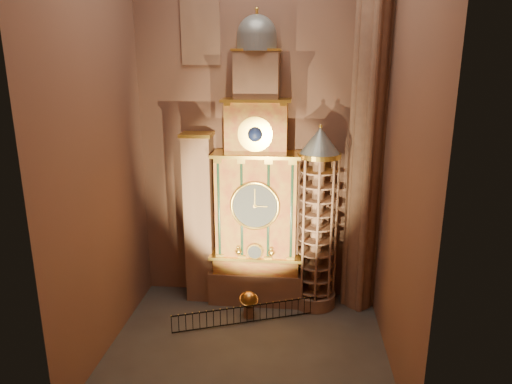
# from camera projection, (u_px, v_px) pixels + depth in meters

# --- Properties ---
(floor) EXTENTS (14.00, 14.00, 0.00)m
(floor) POSITION_uv_depth(u_px,v_px,m) (247.00, 346.00, 23.31)
(floor) COLOR #383330
(floor) RESTS_ON ground
(wall_back) EXTENTS (22.00, 0.00, 22.00)m
(wall_back) POSITION_uv_depth(u_px,v_px,m) (258.00, 117.00, 26.13)
(wall_back) COLOR brown
(wall_back) RESTS_ON floor
(wall_left) EXTENTS (0.00, 22.00, 22.00)m
(wall_left) POSITION_uv_depth(u_px,v_px,m) (96.00, 130.00, 21.03)
(wall_left) COLOR brown
(wall_left) RESTS_ON floor
(wall_right) EXTENTS (0.00, 22.00, 22.00)m
(wall_right) POSITION_uv_depth(u_px,v_px,m) (407.00, 134.00, 19.73)
(wall_right) COLOR brown
(wall_right) RESTS_ON floor
(astronomical_clock) EXTENTS (5.60, 2.41, 16.70)m
(astronomical_clock) POSITION_uv_depth(u_px,v_px,m) (257.00, 195.00, 26.29)
(astronomical_clock) COLOR #8C634C
(astronomical_clock) RESTS_ON floor
(portrait_tower) EXTENTS (1.80, 1.60, 10.20)m
(portrait_tower) POSITION_uv_depth(u_px,v_px,m) (200.00, 218.00, 27.03)
(portrait_tower) COLOR #8C634C
(portrait_tower) RESTS_ON floor
(stair_turret) EXTENTS (2.50, 2.50, 10.80)m
(stair_turret) POSITION_uv_depth(u_px,v_px,m) (317.00, 221.00, 26.09)
(stair_turret) COLOR #8C634C
(stair_turret) RESTS_ON floor
(gothic_pier) EXTENTS (2.04, 2.04, 22.00)m
(gothic_pier) POSITION_uv_depth(u_px,v_px,m) (369.00, 121.00, 24.61)
(gothic_pier) COLOR #8C634C
(gothic_pier) RESTS_ON floor
(stained_glass_window) EXTENTS (2.20, 0.14, 5.20)m
(stained_glass_window) POSITION_uv_depth(u_px,v_px,m) (200.00, 16.00, 24.88)
(stained_glass_window) COLOR #371B7D
(stained_glass_window) RESTS_ON wall_back
(celestial_globe) EXTENTS (1.38, 1.35, 1.56)m
(celestial_globe) POSITION_uv_depth(u_px,v_px,m) (249.00, 302.00, 25.82)
(celestial_globe) COLOR #8C634C
(celestial_globe) RESTS_ON floor
(iron_railing) EXTENTS (7.76, 2.95, 1.03)m
(iron_railing) POSITION_uv_depth(u_px,v_px,m) (247.00, 314.00, 25.24)
(iron_railing) COLOR black
(iron_railing) RESTS_ON floor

